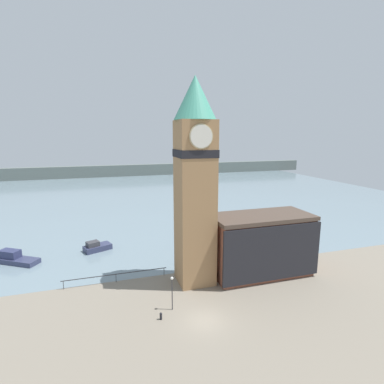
{
  "coord_description": "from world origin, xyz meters",
  "views": [
    {
      "loc": [
        -9.07,
        -25.12,
        18.1
      ],
      "look_at": [
        0.53,
        6.2,
        11.85
      ],
      "focal_mm": 28.0,
      "sensor_mm": 36.0,
      "label": 1
    }
  ],
  "objects_px": {
    "pier_building": "(261,244)",
    "boat_near": "(97,247)",
    "boat_far": "(15,258)",
    "clock_tower": "(195,178)",
    "mooring_bollard_near": "(161,316)",
    "lamp_post": "(172,287)"
  },
  "relations": [
    {
      "from": "clock_tower",
      "to": "boat_near",
      "type": "distance_m",
      "value": 22.33
    },
    {
      "from": "boat_near",
      "to": "lamp_post",
      "type": "bearing_deg",
      "value": -90.85
    },
    {
      "from": "boat_near",
      "to": "boat_far",
      "type": "distance_m",
      "value": 11.33
    },
    {
      "from": "pier_building",
      "to": "boat_far",
      "type": "xyz_separation_m",
      "value": [
        -32.07,
        13.35,
        -3.38
      ]
    },
    {
      "from": "boat_near",
      "to": "mooring_bollard_near",
      "type": "height_order",
      "value": "boat_near"
    },
    {
      "from": "boat_near",
      "to": "lamp_post",
      "type": "height_order",
      "value": "lamp_post"
    },
    {
      "from": "boat_near",
      "to": "clock_tower",
      "type": "bearing_deg",
      "value": -72.38
    },
    {
      "from": "pier_building",
      "to": "mooring_bollard_near",
      "type": "xyz_separation_m",
      "value": [
        -14.6,
        -6.18,
        -3.62
      ]
    },
    {
      "from": "lamp_post",
      "to": "boat_far",
      "type": "bearing_deg",
      "value": 136.23
    },
    {
      "from": "clock_tower",
      "to": "mooring_bollard_near",
      "type": "height_order",
      "value": "clock_tower"
    },
    {
      "from": "pier_building",
      "to": "boat_near",
      "type": "bearing_deg",
      "value": 144.72
    },
    {
      "from": "clock_tower",
      "to": "boat_near",
      "type": "height_order",
      "value": "clock_tower"
    },
    {
      "from": "boat_far",
      "to": "mooring_bollard_near",
      "type": "xyz_separation_m",
      "value": [
        17.47,
        -19.53,
        -0.24
      ]
    },
    {
      "from": "pier_building",
      "to": "mooring_bollard_near",
      "type": "distance_m",
      "value": 16.26
    },
    {
      "from": "pier_building",
      "to": "boat_far",
      "type": "height_order",
      "value": "pier_building"
    },
    {
      "from": "boat_near",
      "to": "boat_far",
      "type": "bearing_deg",
      "value": 164.65
    },
    {
      "from": "boat_near",
      "to": "boat_far",
      "type": "relative_size",
      "value": 0.7
    },
    {
      "from": "boat_far",
      "to": "mooring_bollard_near",
      "type": "distance_m",
      "value": 26.21
    },
    {
      "from": "mooring_bollard_near",
      "to": "lamp_post",
      "type": "bearing_deg",
      "value": 42.29
    },
    {
      "from": "pier_building",
      "to": "boat_near",
      "type": "height_order",
      "value": "pier_building"
    },
    {
      "from": "pier_building",
      "to": "boat_near",
      "type": "relative_size",
      "value": 2.87
    },
    {
      "from": "boat_near",
      "to": "boat_far",
      "type": "xyz_separation_m",
      "value": [
        -11.25,
        -1.39,
        0.05
      ]
    }
  ]
}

